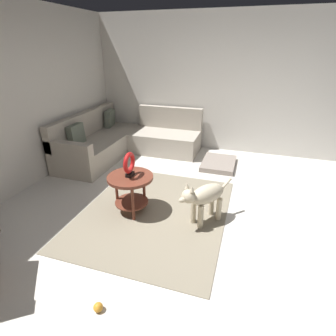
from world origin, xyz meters
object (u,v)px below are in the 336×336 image
(sectional_couch, at_px, (125,141))
(dog_bed_mat, at_px, (219,163))
(torus_sculpture, at_px, (129,164))
(dog_toy_ball, at_px, (98,307))
(side_table, at_px, (131,184))
(dog, at_px, (205,197))

(sectional_couch, bearing_deg, dog_bed_mat, -90.16)
(torus_sculpture, xyz_separation_m, dog_toy_ball, (-1.48, -0.36, -0.67))
(side_table, relative_size, dog, 0.86)
(dog, height_order, dog_toy_ball, dog)
(side_table, bearing_deg, torus_sculpture, -92.39)
(dog_toy_ball, bearing_deg, torus_sculpture, 13.61)
(dog, bearing_deg, torus_sculpture, 40.43)
(torus_sculpture, bearing_deg, dog, -87.36)
(dog_bed_mat, relative_size, dog, 1.14)
(sectional_couch, xyz_separation_m, dog_toy_ball, (-3.38, -1.38, -0.25))
(sectional_couch, distance_m, side_table, 2.16)
(sectional_couch, xyz_separation_m, dog_bed_mat, (-0.01, -1.94, -0.24))
(side_table, xyz_separation_m, dog_bed_mat, (1.90, -0.92, -0.37))
(dog, xyz_separation_m, dog_toy_ball, (-1.52, 0.62, -0.34))
(dog_bed_mat, bearing_deg, dog, -178.27)
(sectional_couch, relative_size, dog_bed_mat, 2.81)
(side_table, bearing_deg, dog_toy_ball, -166.39)
(torus_sculpture, xyz_separation_m, dog_bed_mat, (1.90, -0.92, -0.67))
(dog_bed_mat, bearing_deg, sectional_couch, 89.84)
(dog_bed_mat, xyz_separation_m, dog, (-1.85, -0.06, 0.33))
(sectional_couch, distance_m, dog_toy_ball, 3.66)
(side_table, distance_m, dog_bed_mat, 2.14)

